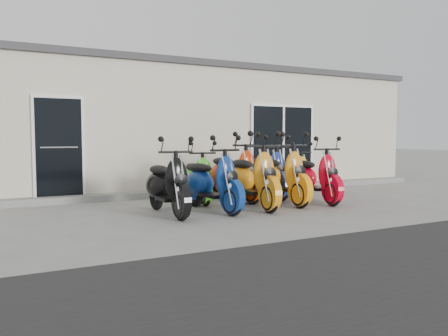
{
  "coord_description": "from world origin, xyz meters",
  "views": [
    {
      "loc": [
        -4.25,
        -7.84,
        1.41
      ],
      "look_at": [
        0.0,
        0.6,
        0.75
      ],
      "focal_mm": 35.0,
      "sensor_mm": 36.0,
      "label": 1
    }
  ],
  "objects_px": {
    "scooter_front_blue": "(212,173)",
    "scooter_back_red": "(234,166)",
    "scooter_front_black": "(167,176)",
    "scooter_back_blue": "(267,166)",
    "scooter_front_orange_a": "(252,169)",
    "scooter_front_red": "(315,169)",
    "scooter_back_yellow": "(292,168)",
    "scooter_back_green": "(197,171)",
    "scooter_front_orange_b": "(280,168)"
  },
  "relations": [
    {
      "from": "scooter_front_blue",
      "to": "scooter_back_red",
      "type": "distance_m",
      "value": 1.51
    },
    {
      "from": "scooter_front_orange_b",
      "to": "scooter_back_blue",
      "type": "relative_size",
      "value": 1.04
    },
    {
      "from": "scooter_front_blue",
      "to": "scooter_back_red",
      "type": "bearing_deg",
      "value": 37.97
    },
    {
      "from": "scooter_front_black",
      "to": "scooter_front_red",
      "type": "relative_size",
      "value": 1.0
    },
    {
      "from": "scooter_front_orange_b",
      "to": "scooter_back_green",
      "type": "relative_size",
      "value": 1.14
    },
    {
      "from": "scooter_back_red",
      "to": "scooter_back_blue",
      "type": "distance_m",
      "value": 0.9
    },
    {
      "from": "scooter_back_yellow",
      "to": "scooter_back_red",
      "type": "bearing_deg",
      "value": -172.3
    },
    {
      "from": "scooter_front_orange_b",
      "to": "scooter_back_red",
      "type": "distance_m",
      "value": 1.09
    },
    {
      "from": "scooter_front_red",
      "to": "scooter_back_green",
      "type": "relative_size",
      "value": 1.07
    },
    {
      "from": "scooter_front_black",
      "to": "scooter_back_green",
      "type": "relative_size",
      "value": 1.07
    },
    {
      "from": "scooter_front_blue",
      "to": "scooter_front_red",
      "type": "height_order",
      "value": "scooter_front_blue"
    },
    {
      "from": "scooter_front_black",
      "to": "scooter_back_green",
      "type": "distance_m",
      "value": 1.66
    },
    {
      "from": "scooter_front_blue",
      "to": "scooter_back_red",
      "type": "relative_size",
      "value": 0.95
    },
    {
      "from": "scooter_front_black",
      "to": "scooter_front_blue",
      "type": "bearing_deg",
      "value": -0.8
    },
    {
      "from": "scooter_front_blue",
      "to": "scooter_back_green",
      "type": "height_order",
      "value": "scooter_front_blue"
    },
    {
      "from": "scooter_back_green",
      "to": "scooter_back_blue",
      "type": "height_order",
      "value": "scooter_back_blue"
    },
    {
      "from": "scooter_front_black",
      "to": "scooter_back_blue",
      "type": "xyz_separation_m",
      "value": [
        2.86,
        1.13,
        0.02
      ]
    },
    {
      "from": "scooter_front_red",
      "to": "scooter_back_red",
      "type": "distance_m",
      "value": 1.78
    },
    {
      "from": "scooter_front_red",
      "to": "scooter_back_green",
      "type": "height_order",
      "value": "scooter_front_red"
    },
    {
      "from": "scooter_front_blue",
      "to": "scooter_back_red",
      "type": "xyz_separation_m",
      "value": [
        1.05,
        1.08,
        0.04
      ]
    },
    {
      "from": "scooter_back_green",
      "to": "scooter_back_red",
      "type": "distance_m",
      "value": 0.84
    },
    {
      "from": "scooter_back_green",
      "to": "scooter_back_red",
      "type": "xyz_separation_m",
      "value": [
        0.83,
        -0.13,
        0.1
      ]
    },
    {
      "from": "scooter_front_orange_a",
      "to": "scooter_back_yellow",
      "type": "height_order",
      "value": "scooter_front_orange_a"
    },
    {
      "from": "scooter_back_green",
      "to": "scooter_back_yellow",
      "type": "bearing_deg",
      "value": 8.27
    },
    {
      "from": "scooter_front_black",
      "to": "scooter_back_red",
      "type": "distance_m",
      "value": 2.24
    },
    {
      "from": "scooter_front_orange_b",
      "to": "scooter_back_blue",
      "type": "distance_m",
      "value": 0.96
    },
    {
      "from": "scooter_front_blue",
      "to": "scooter_back_blue",
      "type": "distance_m",
      "value": 2.26
    },
    {
      "from": "scooter_back_blue",
      "to": "scooter_back_yellow",
      "type": "relative_size",
      "value": 1.13
    },
    {
      "from": "scooter_front_orange_a",
      "to": "scooter_back_red",
      "type": "bearing_deg",
      "value": 83.39
    },
    {
      "from": "scooter_front_black",
      "to": "scooter_back_yellow",
      "type": "bearing_deg",
      "value": 17.69
    },
    {
      "from": "scooter_front_blue",
      "to": "scooter_front_orange_a",
      "type": "bearing_deg",
      "value": -7.81
    },
    {
      "from": "scooter_front_black",
      "to": "scooter_back_yellow",
      "type": "height_order",
      "value": "scooter_front_black"
    },
    {
      "from": "scooter_front_blue",
      "to": "scooter_back_yellow",
      "type": "height_order",
      "value": "scooter_front_blue"
    },
    {
      "from": "scooter_front_orange_a",
      "to": "scooter_front_red",
      "type": "bearing_deg",
      "value": 4.68
    },
    {
      "from": "scooter_front_black",
      "to": "scooter_back_red",
      "type": "bearing_deg",
      "value": 27.93
    },
    {
      "from": "scooter_front_black",
      "to": "scooter_front_orange_b",
      "type": "xyz_separation_m",
      "value": [
        2.6,
        0.21,
        0.05
      ]
    },
    {
      "from": "scooter_front_orange_a",
      "to": "scooter_back_blue",
      "type": "height_order",
      "value": "scooter_front_orange_a"
    },
    {
      "from": "scooter_front_orange_b",
      "to": "scooter_front_blue",
      "type": "bearing_deg",
      "value": -173.55
    },
    {
      "from": "scooter_front_red",
      "to": "scooter_back_blue",
      "type": "height_order",
      "value": "scooter_back_blue"
    },
    {
      "from": "scooter_back_blue",
      "to": "scooter_back_yellow",
      "type": "distance_m",
      "value": 0.79
    },
    {
      "from": "scooter_front_orange_b",
      "to": "scooter_back_green",
      "type": "bearing_deg",
      "value": 145.19
    },
    {
      "from": "scooter_front_orange_a",
      "to": "scooter_back_blue",
      "type": "bearing_deg",
      "value": 48.69
    },
    {
      "from": "scooter_back_yellow",
      "to": "scooter_back_green",
      "type": "bearing_deg",
      "value": -177.07
    },
    {
      "from": "scooter_front_red",
      "to": "scooter_back_blue",
      "type": "relative_size",
      "value": 0.98
    },
    {
      "from": "scooter_front_orange_b",
      "to": "scooter_back_red",
      "type": "height_order",
      "value": "scooter_back_red"
    },
    {
      "from": "scooter_front_black",
      "to": "scooter_back_yellow",
      "type": "relative_size",
      "value": 1.1
    },
    {
      "from": "scooter_back_green",
      "to": "scooter_front_orange_a",
      "type": "bearing_deg",
      "value": -53.82
    },
    {
      "from": "scooter_back_red",
      "to": "scooter_front_red",
      "type": "bearing_deg",
      "value": -40.21
    },
    {
      "from": "scooter_front_red",
      "to": "scooter_front_black",
      "type": "bearing_deg",
      "value": -172.65
    },
    {
      "from": "scooter_front_orange_a",
      "to": "scooter_front_red",
      "type": "relative_size",
      "value": 1.07
    }
  ]
}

